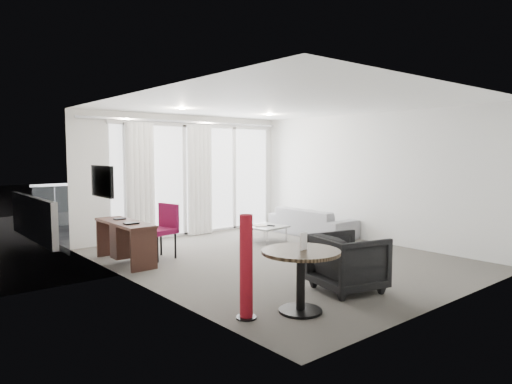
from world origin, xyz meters
TOP-DOWN VIEW (x-y plane):
  - floor at (0.00, 0.00)m, footprint 5.00×6.00m
  - ceiling at (0.00, 0.00)m, footprint 5.00×6.00m
  - wall_left at (-2.50, 0.00)m, footprint 0.00×6.00m
  - wall_right at (2.50, 0.00)m, footprint 0.00×6.00m
  - wall_front at (0.00, -3.00)m, footprint 5.00×0.00m
  - window_panel at (0.30, 2.98)m, footprint 4.00×0.02m
  - window_frame at (0.30, 2.97)m, footprint 4.10×0.06m
  - curtain_left at (-1.15, 2.82)m, footprint 0.60×0.20m
  - curtain_right at (0.25, 2.82)m, footprint 0.60×0.20m
  - curtain_track at (0.00, 2.82)m, footprint 4.80×0.04m
  - downlight_a at (-0.90, 1.60)m, footprint 0.12×0.12m
  - downlight_b at (1.20, 1.60)m, footprint 0.12×0.12m
  - desk at (-2.12, 1.40)m, footprint 0.45×1.44m
  - tv at (-2.46, 1.45)m, footprint 0.05×0.80m
  - desk_chair at (-1.56, 1.30)m, footprint 0.59×0.56m
  - round_table at (-1.57, -2.07)m, footprint 1.04×1.04m
  - menu_card at (-1.54, -2.08)m, footprint 0.11×0.03m
  - red_lamp at (-2.17, -1.83)m, footprint 0.28×0.28m
  - tub_armchair at (-0.52, -1.90)m, footprint 0.99×0.97m
  - coffee_table at (0.80, 1.26)m, footprint 0.80×0.80m
  - remote at (0.87, 1.17)m, footprint 0.12×0.18m
  - magazine at (0.71, 1.34)m, footprint 0.35×0.38m
  - sofa at (2.09, 1.18)m, footprint 0.78×2.00m
  - terrace_slab at (0.30, 4.50)m, footprint 5.60×3.00m
  - rattan_chair_a at (1.34, 4.77)m, footprint 0.56×0.56m
  - rattan_chair_b at (2.00, 4.82)m, footprint 0.64×0.64m
  - rattan_table at (1.75, 3.64)m, footprint 0.56×0.56m
  - balustrade at (0.30, 5.95)m, footprint 5.50×0.06m

SIDE VIEW (x-z plane):
  - terrace_slab at x=0.30m, z-range -0.12..0.00m
  - floor at x=0.00m, z-range 0.00..0.00m
  - coffee_table at x=0.80m, z-range 0.00..0.32m
  - rattan_table at x=1.75m, z-range 0.00..0.49m
  - sofa at x=2.09m, z-range 0.00..0.58m
  - desk at x=-2.12m, z-range 0.00..0.68m
  - round_table at x=-1.57m, z-range 0.00..0.71m
  - remote at x=0.87m, z-range 0.35..0.37m
  - magazine at x=0.71m, z-range 0.35..0.37m
  - tub_armchair at x=-0.52m, z-range 0.00..0.75m
  - rattan_chair_a at x=1.34m, z-range 0.00..0.77m
  - rattan_chair_b at x=2.00m, z-range 0.00..0.84m
  - desk_chair at x=-1.56m, z-range 0.00..0.93m
  - balustrade at x=0.30m, z-range -0.02..1.02m
  - red_lamp at x=-2.17m, z-range 0.00..1.14m
  - menu_card at x=-1.54m, z-range 0.62..0.82m
  - window_panel at x=0.30m, z-range 0.01..2.39m
  - curtain_left at x=-1.15m, z-range 0.01..2.39m
  - curtain_right at x=0.25m, z-range 0.01..2.39m
  - window_frame at x=0.30m, z-range -0.02..2.42m
  - wall_left at x=-2.50m, z-range 0.00..2.60m
  - wall_right at x=2.50m, z-range 0.00..2.60m
  - wall_front at x=0.00m, z-range 0.00..2.60m
  - tv at x=-2.46m, z-range 1.10..1.60m
  - curtain_track at x=0.00m, z-range 2.43..2.47m
  - downlight_a at x=-0.90m, z-range 2.58..2.60m
  - downlight_b at x=1.20m, z-range 2.58..2.60m
  - ceiling at x=0.00m, z-range 2.60..2.60m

